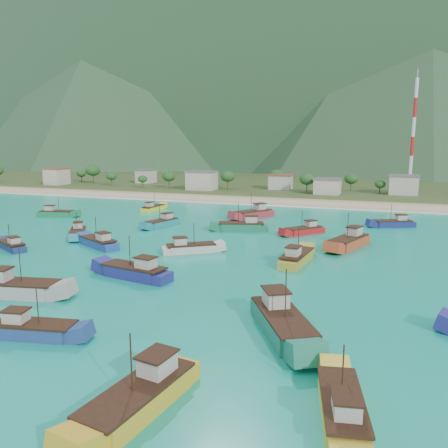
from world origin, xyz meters
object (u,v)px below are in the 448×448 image
(boat_4, at_px, (282,324))
(boat_24, at_px, (141,398))
(boat_6, at_px, (254,214))
(boat_25, at_px, (349,242))
(boat_18, at_px, (190,249))
(boat_20, at_px, (297,258))
(boat_19, at_px, (99,243))
(boat_23, at_px, (304,231))
(boat_13, at_px, (162,223))
(boat_5, at_px, (16,289))
(boat_3, at_px, (153,209))
(boat_17, at_px, (11,246))
(radio_tower, at_px, (413,137))
(boat_15, at_px, (78,234))
(boat_16, at_px, (33,331))
(boat_8, at_px, (393,224))
(boat_10, at_px, (242,227))
(boat_22, at_px, (56,214))
(boat_21, at_px, (342,410))
(boat_11, at_px, (135,273))

(boat_4, distance_m, boat_24, 18.11)
(boat_6, relative_size, boat_25, 0.97)
(boat_18, xyz_separation_m, boat_20, (19.57, -0.57, 0.10))
(boat_19, bearing_deg, boat_4, -95.75)
(boat_6, relative_size, boat_23, 1.33)
(boat_13, height_order, boat_24, boat_24)
(boat_5, bearing_deg, boat_19, -178.22)
(boat_3, bearing_deg, boat_19, -69.38)
(boat_13, distance_m, boat_17, 34.22)
(radio_tower, distance_m, boat_5, 144.77)
(boat_18, bearing_deg, boat_19, -119.50)
(boat_19, bearing_deg, boat_5, -139.85)
(boat_15, relative_size, boat_17, 1.07)
(boat_16, relative_size, boat_19, 0.92)
(radio_tower, relative_size, boat_3, 4.28)
(boat_8, distance_m, boat_18, 53.20)
(boat_25, bearing_deg, boat_3, -6.42)
(boat_15, bearing_deg, boat_23, 169.96)
(boat_5, xyz_separation_m, boat_6, (12.50, 69.67, 0.03))
(boat_10, distance_m, boat_22, 53.79)
(boat_19, height_order, boat_22, boat_19)
(radio_tower, bearing_deg, boat_15, -125.43)
(boat_19, relative_size, boat_24, 0.90)
(boat_18, xyz_separation_m, boat_21, (30.19, -41.16, -0.01))
(boat_6, bearing_deg, boat_19, 97.85)
(boat_20, bearing_deg, boat_8, 74.48)
(boat_10, bearing_deg, boat_4, -175.98)
(boat_19, bearing_deg, boat_16, -127.12)
(boat_21, bearing_deg, boat_17, 141.58)
(boat_23, bearing_deg, boat_19, 76.36)
(boat_10, bearing_deg, boat_24, 173.43)
(boat_11, distance_m, boat_20, 26.49)
(boat_5, relative_size, boat_8, 1.22)
(boat_6, relative_size, boat_13, 1.17)
(boat_16, relative_size, boat_21, 0.97)
(radio_tower, bearing_deg, boat_16, -106.92)
(boat_17, height_order, boat_21, boat_21)
(boat_6, xyz_separation_m, boat_21, (29.69, -82.16, -0.26))
(boat_6, relative_size, boat_20, 1.10)
(boat_5, height_order, boat_23, boat_5)
(boat_4, bearing_deg, boat_17, -48.81)
(boat_18, distance_m, boat_22, 56.68)
(boat_19, bearing_deg, boat_13, 23.29)
(boat_8, relative_size, boat_16, 1.03)
(boat_8, height_order, boat_10, boat_10)
(boat_16, bearing_deg, boat_10, 165.42)
(boat_17, xyz_separation_m, boat_24, (48.71, -36.09, 0.28))
(boat_15, bearing_deg, boat_13, -157.08)
(radio_tower, height_order, boat_20, radio_tower)
(boat_20, bearing_deg, boat_13, 154.99)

